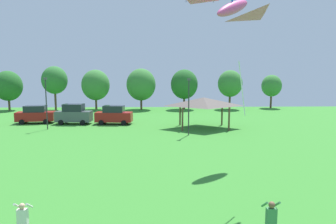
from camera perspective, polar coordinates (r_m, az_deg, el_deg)
The scene contains 17 objects.
person_standing_near_foreground at distance 12.78m, azimuth -25.91°, elevation -18.17°, with size 0.52×0.48×1.66m.
person_standing_mid_field at distance 11.95m, azimuth 19.03°, elevation -19.07°, with size 0.52×0.52×1.83m.
kite_flying_2 at distance 23.26m, azimuth 12.24°, elevation 18.79°, with size 3.42×3.23×2.14m.
kite_flying_4 at distance 14.94m, azimuth 10.72°, elevation 12.62°, with size 2.40×3.01×3.73m.
parked_car_leftmost at distance 42.17m, azimuth -23.90°, elevation -0.43°, with size 4.84×2.47×2.29m.
parked_car_second_from_left at distance 39.79m, azimuth -17.49°, elevation -0.41°, with size 4.54×2.19×2.56m.
parked_car_third_from_left at distance 38.45m, azimuth -10.26°, elevation -0.56°, with size 4.69×2.27×2.37m.
park_pavilion at distance 35.23m, azimuth 6.78°, elevation 1.93°, with size 6.76×4.86×3.60m.
light_post_0 at distance 36.61m, azimuth -22.19°, elevation 2.09°, with size 0.36×0.20×5.92m.
light_post_1 at distance 30.72m, azimuth 3.97°, elevation 1.70°, with size 0.36×0.20×5.88m.
treeline_tree_0 at distance 59.17m, azimuth -28.17°, elevation 4.40°, with size 4.75×4.75×6.91m.
treeline_tree_1 at distance 56.63m, azimuth -20.79°, elevation 5.68°, with size 4.42×4.42×7.71m.
treeline_tree_2 at distance 54.95m, azimuth -13.62°, elevation 5.02°, with size 4.93×4.93×7.12m.
treeline_tree_3 at distance 53.73m, azimuth -5.15°, elevation 5.21°, with size 5.17×5.17×7.32m.
treeline_tree_4 at distance 54.11m, azimuth 3.12°, elevation 5.29°, with size 4.84×4.84×7.18m.
treeline_tree_5 at distance 55.45m, azimuth 11.75°, elevation 5.31°, with size 4.39×4.39×7.05m.
treeline_tree_6 at distance 59.32m, azimuth 19.12°, elevation 4.73°, with size 3.67×3.67×6.20m.
Camera 1 is at (1.22, 2.31, 6.24)m, focal length 32.00 mm.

